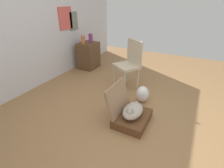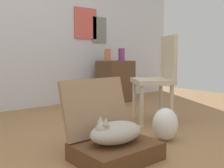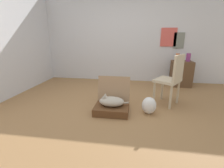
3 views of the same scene
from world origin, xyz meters
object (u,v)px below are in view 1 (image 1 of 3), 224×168
suitcase_base (132,118)px  side_table (89,55)px  plastic_bag_white (142,94)px  cat (133,111)px  chair (130,63)px  vase_tall (83,40)px  vase_short (91,38)px

suitcase_base → side_table: size_ratio=0.88×
suitcase_base → plastic_bag_white: plastic_bag_white is taller
cat → chair: chair is taller
cat → vase_tall: 2.54m
vase_tall → chair: size_ratio=0.20×
suitcase_base → vase_tall: vase_tall is taller
suitcase_base → vase_tall: 2.57m
side_table → chair: size_ratio=0.68×
cat → vase_tall: size_ratio=2.62×
vase_tall → vase_short: 0.27m
vase_tall → vase_short: (0.26, -0.05, 0.01)m
suitcase_base → chair: (1.08, 0.52, 0.49)m
chair → plastic_bag_white: bearing=-11.1°
plastic_bag_white → cat: bearing=-174.5°
side_table → vase_tall: (-0.13, 0.04, 0.44)m
suitcase_base → side_table: (1.62, 1.92, 0.27)m
vase_short → cat: bearing=-132.6°
vase_tall → chair: (-0.42, -1.45, -0.23)m
vase_tall → vase_short: bearing=-11.5°
plastic_bag_white → chair: (0.43, 0.45, 0.40)m
side_table → vase_tall: size_ratio=3.44×
cat → suitcase_base: bearing=-2.8°
plastic_bag_white → vase_short: size_ratio=1.44×
suitcase_base → side_table: side_table is taller
plastic_bag_white → vase_tall: bearing=66.1°
suitcase_base → vase_short: bearing=47.5°
vase_tall → vase_short: size_ratio=0.95×
side_table → vase_short: vase_short is taller
cat → plastic_bag_white: 0.66m
vase_tall → side_table: bearing=-18.4°
cat → vase_short: (1.76, 1.91, 0.57)m
side_table → vase_short: bearing=-4.3°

